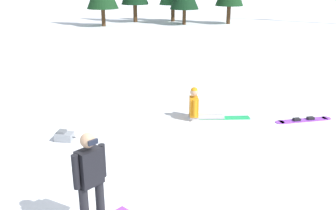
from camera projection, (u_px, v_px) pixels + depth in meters
ground_plane at (112, 187)px, 7.70m from camera, size 800.00×800.00×0.00m
snowboarder_foreground at (91, 181)px, 6.12m from camera, size 0.96×1.46×1.77m
snowboarder_midground at (200, 108)px, 11.25m from camera, size 1.85×0.92×0.98m
loose_snowboard_near_right at (303, 120)px, 11.20m from camera, size 1.71×1.03×0.09m
backpack_grey at (64, 136)px, 9.84m from camera, size 0.54×0.37×0.28m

